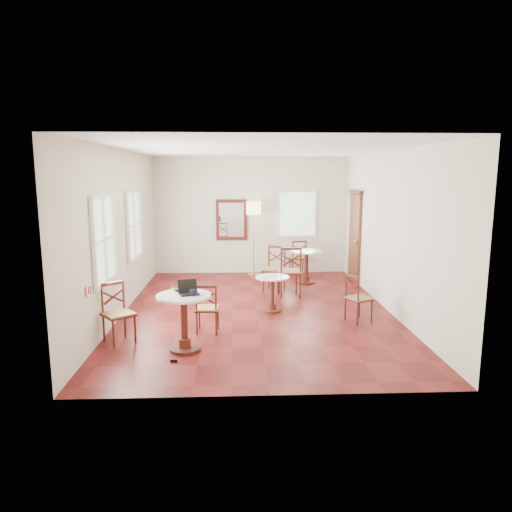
{
  "coord_description": "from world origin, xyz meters",
  "views": [
    {
      "loc": [
        -0.38,
        -8.61,
        2.56
      ],
      "look_at": [
        0.0,
        0.3,
        1.0
      ],
      "focal_mm": 32.83,
      "sensor_mm": 36.0,
      "label": 1
    }
  ],
  "objects_px": {
    "cafe_table_back": "(306,263)",
    "floor_lamp": "(254,213)",
    "cafe_table_near": "(184,316)",
    "mouse": "(177,290)",
    "chair_back_a": "(298,257)",
    "chair_mid_a": "(289,271)",
    "navy_mug": "(193,293)",
    "power_adapter": "(174,360)",
    "chair_near_b": "(118,313)",
    "chair_near_a": "(207,308)",
    "water_glass": "(173,289)",
    "cafe_table_mid": "(272,290)",
    "laptop": "(188,291)",
    "chair_mid_b": "(358,298)",
    "chair_back_b": "(274,269)"
  },
  "relations": [
    {
      "from": "cafe_table_back",
      "to": "cafe_table_mid",
      "type": "bearing_deg",
      "value": -113.3
    },
    {
      "from": "chair_back_b",
      "to": "floor_lamp",
      "type": "xyz_separation_m",
      "value": [
        -0.4,
        1.64,
        1.11
      ]
    },
    {
      "from": "chair_back_b",
      "to": "water_glass",
      "type": "height_order",
      "value": "chair_back_b"
    },
    {
      "from": "chair_near_b",
      "to": "chair_mid_b",
      "type": "relative_size",
      "value": 1.08
    },
    {
      "from": "laptop",
      "to": "mouse",
      "type": "height_order",
      "value": "laptop"
    },
    {
      "from": "cafe_table_back",
      "to": "floor_lamp",
      "type": "distance_m",
      "value": 1.9
    },
    {
      "from": "chair_near_a",
      "to": "chair_mid_b",
      "type": "bearing_deg",
      "value": -166.58
    },
    {
      "from": "laptop",
      "to": "mouse",
      "type": "relative_size",
      "value": 3.35
    },
    {
      "from": "chair_near_a",
      "to": "chair_mid_b",
      "type": "distance_m",
      "value": 2.64
    },
    {
      "from": "chair_near_b",
      "to": "navy_mug",
      "type": "height_order",
      "value": "navy_mug"
    },
    {
      "from": "chair_back_a",
      "to": "chair_back_b",
      "type": "relative_size",
      "value": 0.92
    },
    {
      "from": "cafe_table_back",
      "to": "mouse",
      "type": "bearing_deg",
      "value": -122.23
    },
    {
      "from": "chair_back_b",
      "to": "water_glass",
      "type": "bearing_deg",
      "value": -94.62
    },
    {
      "from": "navy_mug",
      "to": "chair_mid_a",
      "type": "bearing_deg",
      "value": 60.53
    },
    {
      "from": "chair_back_a",
      "to": "chair_mid_b",
      "type": "bearing_deg",
      "value": 93.87
    },
    {
      "from": "cafe_table_mid",
      "to": "chair_mid_a",
      "type": "xyz_separation_m",
      "value": [
        0.44,
        1.09,
        0.12
      ]
    },
    {
      "from": "floor_lamp",
      "to": "water_glass",
      "type": "distance_m",
      "value": 5.29
    },
    {
      "from": "navy_mug",
      "to": "cafe_table_mid",
      "type": "bearing_deg",
      "value": 56.91
    },
    {
      "from": "chair_near_a",
      "to": "chair_near_b",
      "type": "relative_size",
      "value": 0.89
    },
    {
      "from": "chair_back_b",
      "to": "navy_mug",
      "type": "distance_m",
      "value": 3.9
    },
    {
      "from": "chair_mid_b",
      "to": "chair_near_b",
      "type": "bearing_deg",
      "value": 75.84
    },
    {
      "from": "chair_near_a",
      "to": "water_glass",
      "type": "relative_size",
      "value": 7.37
    },
    {
      "from": "chair_near_b",
      "to": "power_adapter",
      "type": "relative_size",
      "value": 10.09
    },
    {
      "from": "chair_mid_a",
      "to": "chair_mid_b",
      "type": "distance_m",
      "value": 2.05
    },
    {
      "from": "cafe_table_near",
      "to": "laptop",
      "type": "xyz_separation_m",
      "value": [
        0.07,
        0.05,
        0.37
      ]
    },
    {
      "from": "chair_mid_a",
      "to": "power_adapter",
      "type": "height_order",
      "value": "chair_mid_a"
    },
    {
      "from": "laptop",
      "to": "power_adapter",
      "type": "relative_size",
      "value": 3.73
    },
    {
      "from": "navy_mug",
      "to": "water_glass",
      "type": "relative_size",
      "value": 1.05
    },
    {
      "from": "water_glass",
      "to": "power_adapter",
      "type": "xyz_separation_m",
      "value": [
        0.05,
        -0.52,
        -0.88
      ]
    },
    {
      "from": "chair_near_a",
      "to": "mouse",
      "type": "distance_m",
      "value": 0.84
    },
    {
      "from": "chair_near_b",
      "to": "chair_near_a",
      "type": "bearing_deg",
      "value": -22.77
    },
    {
      "from": "cafe_table_mid",
      "to": "floor_lamp",
      "type": "distance_m",
      "value": 3.44
    },
    {
      "from": "cafe_table_near",
      "to": "chair_back_a",
      "type": "distance_m",
      "value": 5.71
    },
    {
      "from": "chair_near_b",
      "to": "floor_lamp",
      "type": "distance_m",
      "value": 5.4
    },
    {
      "from": "cafe_table_mid",
      "to": "floor_lamp",
      "type": "relative_size",
      "value": 0.36
    },
    {
      "from": "chair_mid_a",
      "to": "navy_mug",
      "type": "bearing_deg",
      "value": 56.11
    },
    {
      "from": "cafe_table_near",
      "to": "mouse",
      "type": "relative_size",
      "value": 8.25
    },
    {
      "from": "chair_mid_a",
      "to": "power_adapter",
      "type": "relative_size",
      "value": 11.79
    },
    {
      "from": "chair_back_b",
      "to": "water_glass",
      "type": "relative_size",
      "value": 8.84
    },
    {
      "from": "navy_mug",
      "to": "chair_near_a",
      "type": "bearing_deg",
      "value": 79.71
    },
    {
      "from": "chair_near_a",
      "to": "chair_back_b",
      "type": "height_order",
      "value": "chair_back_b"
    },
    {
      "from": "floor_lamp",
      "to": "laptop",
      "type": "height_order",
      "value": "floor_lamp"
    },
    {
      "from": "chair_mid_a",
      "to": "chair_mid_b",
      "type": "relative_size",
      "value": 1.27
    },
    {
      "from": "floor_lamp",
      "to": "cafe_table_near",
      "type": "bearing_deg",
      "value": -103.16
    },
    {
      "from": "chair_near_a",
      "to": "chair_mid_b",
      "type": "xyz_separation_m",
      "value": [
        2.6,
        0.48,
        0.01
      ]
    },
    {
      "from": "cafe_table_back",
      "to": "water_glass",
      "type": "relative_size",
      "value": 6.97
    },
    {
      "from": "chair_near_a",
      "to": "mouse",
      "type": "bearing_deg",
      "value": 57.91
    },
    {
      "from": "cafe_table_mid",
      "to": "chair_mid_a",
      "type": "relative_size",
      "value": 0.62
    },
    {
      "from": "chair_mid_b",
      "to": "mouse",
      "type": "height_order",
      "value": "mouse"
    },
    {
      "from": "cafe_table_mid",
      "to": "chair_mid_a",
      "type": "height_order",
      "value": "chair_mid_a"
    }
  ]
}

